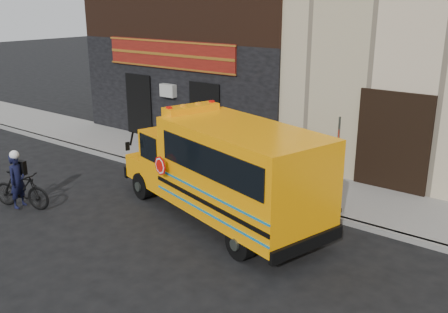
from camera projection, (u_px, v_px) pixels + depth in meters
ground at (171, 219)px, 13.55m from camera, size 120.00×120.00×0.00m
curb at (228, 189)px, 15.50m from camera, size 40.00×0.20×0.15m
sidewalk at (255, 176)px, 16.64m from camera, size 40.00×3.00×0.15m
school_bus at (226, 169)px, 12.92m from camera, size 7.22×3.87×2.92m
sign_pole at (337, 161)px, 13.48m from camera, size 0.12×0.23×2.74m
bicycle at (21, 190)px, 14.13m from camera, size 1.88×1.09×1.09m
cyclist at (18, 182)px, 14.02m from camera, size 0.50×0.64×1.56m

